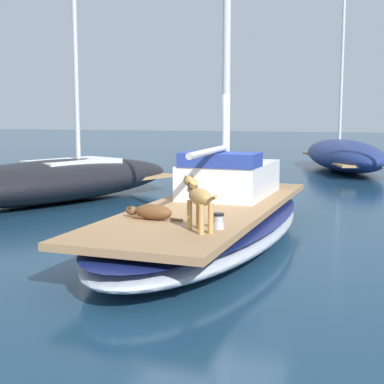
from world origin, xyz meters
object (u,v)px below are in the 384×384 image
at_px(moored_boat_port_side, 54,179).
at_px(coiled_rope, 154,211).
at_px(moored_boat_far_astern, 344,155).
at_px(dog_brown, 151,212).
at_px(dog_tan, 198,198).
at_px(sailboat_main, 210,224).
at_px(deck_winch, 218,222).

bearing_deg(moored_boat_port_side, coiled_rope, -44.91).
height_order(coiled_rope, moored_boat_far_astern, moored_boat_far_astern).
height_order(dog_brown, moored_boat_port_side, moored_boat_port_side).
relative_size(dog_tan, moored_boat_port_side, 0.09).
distance_m(coiled_rope, moored_boat_port_side, 6.02).
height_order(sailboat_main, dog_brown, dog_brown).
bearing_deg(moored_boat_port_side, dog_tan, -45.20).
height_order(dog_tan, deck_winch, dog_tan).
xyz_separation_m(dog_tan, moored_boat_port_side, (-5.28, 5.32, -0.52)).
bearing_deg(coiled_rope, deck_winch, -35.76).
distance_m(deck_winch, moored_boat_far_astern, 15.32).
bearing_deg(deck_winch, sailboat_main, 108.61).
relative_size(dog_tan, coiled_rope, 2.35).
relative_size(deck_winch, moored_boat_port_side, 0.03).
bearing_deg(dog_brown, coiled_rope, 105.97).
distance_m(sailboat_main, coiled_rope, 1.19).
bearing_deg(dog_brown, sailboat_main, 72.54).
bearing_deg(sailboat_main, moored_boat_far_astern, 83.00).
xyz_separation_m(sailboat_main, dog_brown, (-0.47, -1.48, 0.43)).
distance_m(sailboat_main, moored_boat_far_astern, 13.53).
xyz_separation_m(dog_brown, moored_boat_far_astern, (2.11, 14.91, -0.16)).
distance_m(dog_tan, moored_boat_port_side, 7.51).
height_order(sailboat_main, coiled_rope, coiled_rope).
bearing_deg(moored_boat_port_side, moored_boat_far_astern, 57.25).
height_order(deck_winch, moored_boat_far_astern, moored_boat_far_astern).
bearing_deg(sailboat_main, coiled_rope, -122.45).
distance_m(dog_brown, coiled_rope, 0.54).
relative_size(sailboat_main, moored_boat_port_side, 0.88).
bearing_deg(sailboat_main, dog_tan, -78.70).
bearing_deg(dog_brown, moored_boat_far_astern, 81.93).
distance_m(dog_tan, moored_boat_far_astern, 15.52).
xyz_separation_m(deck_winch, coiled_rope, (-1.24, 0.89, -0.08)).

